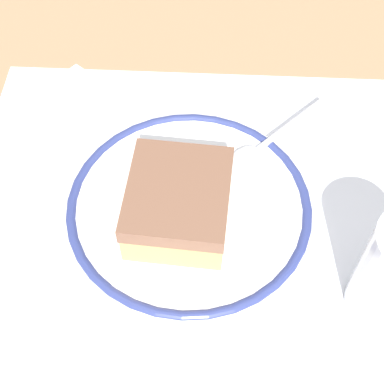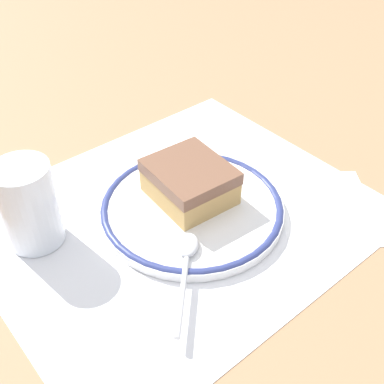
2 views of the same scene
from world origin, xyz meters
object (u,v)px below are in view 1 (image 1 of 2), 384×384
(plate, at_px, (192,208))
(napkin, at_px, (65,125))
(cake_slice, at_px, (181,203))
(spoon, at_px, (262,147))

(plate, distance_m, napkin, 0.16)
(cake_slice, height_order, napkin, cake_slice)
(plate, height_order, napkin, plate)
(plate, distance_m, spoon, 0.09)
(plate, bearing_deg, spoon, -133.70)
(cake_slice, xyz_separation_m, napkin, (0.12, -0.11, -0.03))
(spoon, bearing_deg, napkin, -9.28)
(plate, bearing_deg, cake_slice, 59.88)
(plate, distance_m, cake_slice, 0.03)
(plate, height_order, cake_slice, cake_slice)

